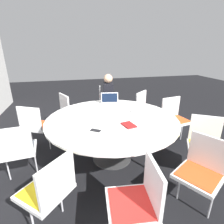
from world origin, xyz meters
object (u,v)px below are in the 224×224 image
(chair_5, at_px, (138,198))
(spiral_notebook, at_px, (129,125))
(chair_4, at_px, (49,188))
(person_0, at_px, (109,96))
(chair_2, at_px, (36,124))
(chair_6, at_px, (201,168))
(cell_phone, at_px, (96,130))
(chair_1, at_px, (71,109))
(chair_8, at_px, (174,116))
(chair_3, at_px, (17,148))
(chair_0, at_px, (105,101))
(coffee_cup, at_px, (133,110))
(laptop, at_px, (110,101))
(chair_9, at_px, (146,108))
(chair_7, at_px, (205,142))

(chair_5, xyz_separation_m, spiral_notebook, (1.03, -0.25, 0.23))
(chair_4, distance_m, person_0, 2.70)
(chair_2, relative_size, chair_6, 1.00)
(chair_5, xyz_separation_m, cell_phone, (0.98, 0.22, 0.22))
(person_0, bearing_deg, chair_4, -14.76)
(chair_1, distance_m, chair_8, 2.14)
(spiral_notebook, distance_m, cell_phone, 0.48)
(chair_1, xyz_separation_m, chair_3, (-1.42, 0.72, 0.00))
(chair_4, bearing_deg, chair_2, 55.31)
(chair_0, height_order, coffee_cup, chair_0)
(person_0, relative_size, cell_phone, 7.84)
(chair_8, distance_m, cell_phone, 1.80)
(chair_6, height_order, cell_phone, chair_6)
(laptop, bearing_deg, chair_4, -109.45)
(chair_1, xyz_separation_m, cell_phone, (-1.59, -0.31, 0.22))
(chair_5, height_order, coffee_cup, chair_5)
(chair_3, relative_size, chair_9, 1.00)
(chair_0, relative_size, spiral_notebook, 3.63)
(chair_4, distance_m, chair_7, 2.09)
(chair_8, relative_size, chair_9, 1.00)
(chair_1, relative_size, chair_3, 1.00)
(chair_6, bearing_deg, chair_1, 0.14)
(chair_0, xyz_separation_m, chair_4, (-2.69, 1.10, 0.00))
(chair_6, relative_size, cell_phone, 5.58)
(chair_2, bearing_deg, chair_6, -13.36)
(chair_1, xyz_separation_m, person_0, (0.19, -0.89, 0.19))
(chair_0, bearing_deg, chair_4, -11.97)
(chair_9, relative_size, laptop, 2.36)
(chair_5, xyz_separation_m, laptop, (2.06, -0.22, 0.27))
(chair_8, bearing_deg, chair_0, -61.18)
(chair_2, distance_m, chair_9, 2.26)
(chair_8, bearing_deg, chair_5, 39.09)
(laptop, bearing_deg, chair_5, -85.86)
(laptop, bearing_deg, chair_0, 94.09)
(chair_3, bearing_deg, chair_8, 5.27)
(chair_3, height_order, chair_9, same)
(laptop, height_order, cell_phone, laptop)
(chair_6, xyz_separation_m, coffee_cup, (1.32, 0.32, 0.25))
(chair_0, xyz_separation_m, chair_5, (-3.00, 0.32, 0.00))
(chair_9, xyz_separation_m, person_0, (0.47, 0.73, 0.19))
(chair_2, bearing_deg, cell_phone, -18.33)
(chair_2, height_order, chair_6, same)
(chair_8, distance_m, laptop, 1.28)
(chair_0, bearing_deg, coffee_cup, 17.55)
(chair_3, bearing_deg, chair_2, 76.06)
(chair_4, bearing_deg, coffee_cup, -3.97)
(chair_3, xyz_separation_m, laptop, (0.91, -1.47, 0.27))
(chair_9, bearing_deg, chair_8, 78.27)
(chair_7, height_order, laptop, laptop)
(chair_7, xyz_separation_m, chair_9, (1.59, 0.19, 0.00))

